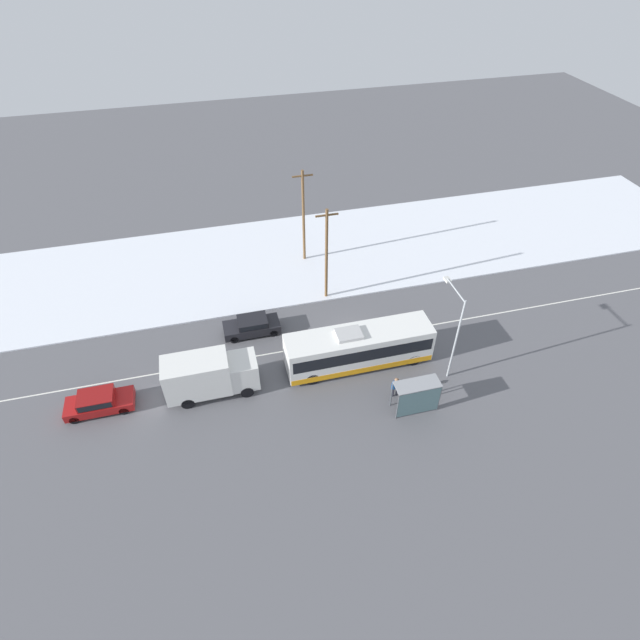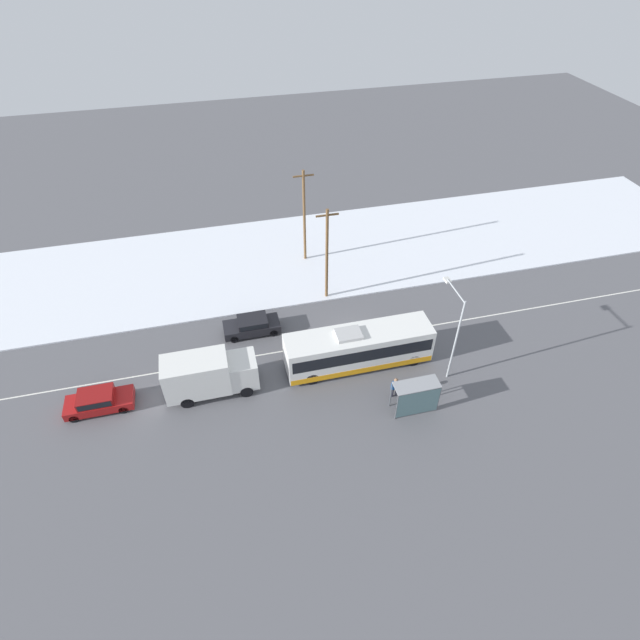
{
  "view_description": "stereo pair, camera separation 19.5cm",
  "coord_description": "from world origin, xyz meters",
  "px_view_note": "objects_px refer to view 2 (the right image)",
  "views": [
    {
      "loc": [
        -9.41,
        -26.76,
        26.81
      ],
      "look_at": [
        -2.3,
        1.27,
        1.4
      ],
      "focal_mm": 28.0,
      "sensor_mm": 36.0,
      "label": 1
    },
    {
      "loc": [
        -9.22,
        -26.8,
        26.81
      ],
      "look_at": [
        -2.3,
        1.27,
        1.4
      ],
      "focal_mm": 28.0,
      "sensor_mm": 36.0,
      "label": 2
    }
  ],
  "objects_px": {
    "bus_shelter": "(417,395)",
    "streetlamp": "(454,324)",
    "utility_pole_roadside": "(327,254)",
    "parked_car_near_truck": "(98,400)",
    "box_truck": "(208,374)",
    "city_bus": "(358,348)",
    "utility_pole_snowlot": "(304,216)",
    "sedan_car": "(252,325)",
    "pedestrian_at_stop": "(395,386)"
  },
  "relations": [
    {
      "from": "sedan_car",
      "to": "utility_pole_roadside",
      "type": "distance_m",
      "value": 8.23
    },
    {
      "from": "parked_car_near_truck",
      "to": "utility_pole_snowlot",
      "type": "height_order",
      "value": "utility_pole_snowlot"
    },
    {
      "from": "city_bus",
      "to": "utility_pole_snowlot",
      "type": "bearing_deg",
      "value": 93.21
    },
    {
      "from": "sedan_car",
      "to": "streetlamp",
      "type": "distance_m",
      "value": 15.38
    },
    {
      "from": "pedestrian_at_stop",
      "to": "streetlamp",
      "type": "height_order",
      "value": "streetlamp"
    },
    {
      "from": "bus_shelter",
      "to": "parked_car_near_truck",
      "type": "bearing_deg",
      "value": 165.37
    },
    {
      "from": "city_bus",
      "to": "box_truck",
      "type": "relative_size",
      "value": 1.69
    },
    {
      "from": "box_truck",
      "to": "utility_pole_roadside",
      "type": "distance_m",
      "value": 13.61
    },
    {
      "from": "city_bus",
      "to": "parked_car_near_truck",
      "type": "distance_m",
      "value": 18.14
    },
    {
      "from": "box_truck",
      "to": "streetlamp",
      "type": "xyz_separation_m",
      "value": [
        16.6,
        -2.05,
        2.74
      ]
    },
    {
      "from": "sedan_car",
      "to": "streetlamp",
      "type": "relative_size",
      "value": 0.63
    },
    {
      "from": "streetlamp",
      "to": "utility_pole_roadside",
      "type": "distance_m",
      "value": 12.07
    },
    {
      "from": "box_truck",
      "to": "sedan_car",
      "type": "xyz_separation_m",
      "value": [
        3.65,
        5.37,
        -0.98
      ]
    },
    {
      "from": "sedan_car",
      "to": "parked_car_near_truck",
      "type": "height_order",
      "value": "parked_car_near_truck"
    },
    {
      "from": "box_truck",
      "to": "bus_shelter",
      "type": "height_order",
      "value": "box_truck"
    },
    {
      "from": "bus_shelter",
      "to": "streetlamp",
      "type": "height_order",
      "value": "streetlamp"
    },
    {
      "from": "city_bus",
      "to": "pedestrian_at_stop",
      "type": "relative_size",
      "value": 6.04
    },
    {
      "from": "box_truck",
      "to": "parked_car_near_truck",
      "type": "xyz_separation_m",
      "value": [
        -7.41,
        0.3,
        -0.96
      ]
    },
    {
      "from": "city_bus",
      "to": "bus_shelter",
      "type": "bearing_deg",
      "value": -65.23
    },
    {
      "from": "pedestrian_at_stop",
      "to": "streetlamp",
      "type": "relative_size",
      "value": 0.25
    },
    {
      "from": "pedestrian_at_stop",
      "to": "utility_pole_roadside",
      "type": "height_order",
      "value": "utility_pole_roadside"
    },
    {
      "from": "box_truck",
      "to": "city_bus",
      "type": "bearing_deg",
      "value": 0.79
    },
    {
      "from": "streetlamp",
      "to": "utility_pole_roadside",
      "type": "xyz_separation_m",
      "value": [
        -6.16,
        10.38,
        -0.1
      ]
    },
    {
      "from": "sedan_car",
      "to": "bus_shelter",
      "type": "bearing_deg",
      "value": 132.2
    },
    {
      "from": "utility_pole_roadside",
      "to": "sedan_car",
      "type": "bearing_deg",
      "value": -156.47
    },
    {
      "from": "pedestrian_at_stop",
      "to": "utility_pole_roadside",
      "type": "relative_size",
      "value": 0.21
    },
    {
      "from": "streetlamp",
      "to": "parked_car_near_truck",
      "type": "bearing_deg",
      "value": 174.41
    },
    {
      "from": "pedestrian_at_stop",
      "to": "utility_pole_snowlot",
      "type": "height_order",
      "value": "utility_pole_snowlot"
    },
    {
      "from": "parked_car_near_truck",
      "to": "utility_pole_snowlot",
      "type": "bearing_deg",
      "value": 38.98
    },
    {
      "from": "utility_pole_snowlot",
      "to": "pedestrian_at_stop",
      "type": "bearing_deg",
      "value": -82.57
    },
    {
      "from": "streetlamp",
      "to": "pedestrian_at_stop",
      "type": "bearing_deg",
      "value": -161.83
    },
    {
      "from": "utility_pole_snowlot",
      "to": "utility_pole_roadside",
      "type": "bearing_deg",
      "value": -84.99
    },
    {
      "from": "streetlamp",
      "to": "city_bus",
      "type": "bearing_deg",
      "value": 159.52
    },
    {
      "from": "pedestrian_at_stop",
      "to": "bus_shelter",
      "type": "distance_m",
      "value": 1.9
    },
    {
      "from": "bus_shelter",
      "to": "sedan_car",
      "type": "bearing_deg",
      "value": 132.2
    },
    {
      "from": "utility_pole_roadside",
      "to": "utility_pole_snowlot",
      "type": "bearing_deg",
      "value": 95.01
    },
    {
      "from": "city_bus",
      "to": "streetlamp",
      "type": "distance_m",
      "value": 6.93
    },
    {
      "from": "utility_pole_roadside",
      "to": "parked_car_near_truck",
      "type": "bearing_deg",
      "value": -155.79
    },
    {
      "from": "city_bus",
      "to": "bus_shelter",
      "type": "xyz_separation_m",
      "value": [
        2.4,
        -5.21,
        0.1
      ]
    },
    {
      "from": "city_bus",
      "to": "box_truck",
      "type": "distance_m",
      "value": 10.71
    },
    {
      "from": "pedestrian_at_stop",
      "to": "sedan_car",
      "type": "bearing_deg",
      "value": 134.1
    },
    {
      "from": "parked_car_near_truck",
      "to": "utility_pole_roadside",
      "type": "height_order",
      "value": "utility_pole_roadside"
    },
    {
      "from": "streetlamp",
      "to": "utility_pole_roadside",
      "type": "relative_size",
      "value": 0.83
    },
    {
      "from": "bus_shelter",
      "to": "streetlamp",
      "type": "xyz_separation_m",
      "value": [
        3.49,
        3.01,
        2.81
      ]
    },
    {
      "from": "pedestrian_at_stop",
      "to": "streetlamp",
      "type": "bearing_deg",
      "value": 18.17
    },
    {
      "from": "box_truck",
      "to": "streetlamp",
      "type": "distance_m",
      "value": 16.95
    },
    {
      "from": "pedestrian_at_stop",
      "to": "bus_shelter",
      "type": "height_order",
      "value": "bus_shelter"
    },
    {
      "from": "city_bus",
      "to": "streetlamp",
      "type": "xyz_separation_m",
      "value": [
        5.89,
        -2.2,
        2.91
      ]
    },
    {
      "from": "box_truck",
      "to": "pedestrian_at_stop",
      "type": "height_order",
      "value": "box_truck"
    },
    {
      "from": "city_bus",
      "to": "utility_pole_roadside",
      "type": "height_order",
      "value": "utility_pole_roadside"
    }
  ]
}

